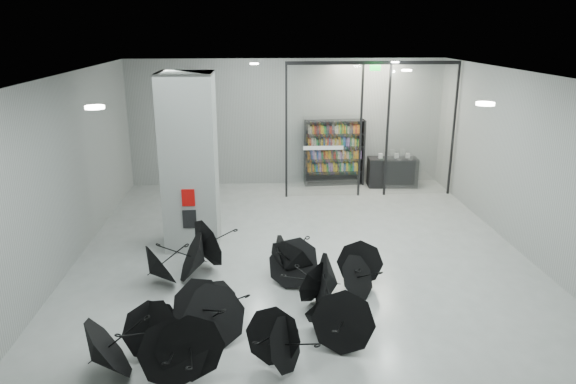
{
  "coord_description": "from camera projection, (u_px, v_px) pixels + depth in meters",
  "views": [
    {
      "loc": [
        -1.0,
        -9.74,
        4.93
      ],
      "look_at": [
        -0.3,
        1.5,
        1.4
      ],
      "focal_mm": 32.97,
      "sensor_mm": 36.0,
      "label": 1
    }
  ],
  "objects": [
    {
      "name": "glass_partition",
      "position": [
        371.0,
        124.0,
        15.54
      ],
      "size": [
        5.06,
        0.08,
        4.0
      ],
      "color": "silver",
      "rests_on": "ground"
    },
    {
      "name": "info_panel",
      "position": [
        190.0,
        219.0,
        11.72
      ],
      "size": [
        0.3,
        0.03,
        0.42
      ],
      "primitive_type": "cube",
      "color": "black",
      "rests_on": "column"
    },
    {
      "name": "exit_sign",
      "position": [
        375.0,
        68.0,
        14.86
      ],
      "size": [
        0.3,
        0.06,
        0.15
      ],
      "primitive_type": "cube",
      "color": "#0CE533",
      "rests_on": "room"
    },
    {
      "name": "fire_cabinet",
      "position": [
        188.0,
        198.0,
        11.58
      ],
      "size": [
        0.28,
        0.04,
        0.38
      ],
      "primitive_type": "cube",
      "color": "#A50A07",
      "rests_on": "column"
    },
    {
      "name": "bookshelf",
      "position": [
        334.0,
        153.0,
        17.02
      ],
      "size": [
        1.93,
        0.49,
        2.1
      ],
      "primitive_type": null,
      "rotation": [
        0.0,
        0.0,
        0.06
      ],
      "color": "black",
      "rests_on": "ground"
    },
    {
      "name": "umbrella_cluster",
      "position": [
        243.0,
        302.0,
        9.28
      ],
      "size": [
        5.59,
        4.92,
        1.3
      ],
      "color": "black",
      "rests_on": "ground"
    },
    {
      "name": "room",
      "position": [
        309.0,
        142.0,
        9.96
      ],
      "size": [
        14.0,
        14.02,
        4.01
      ],
      "color": "gray",
      "rests_on": "ground"
    },
    {
      "name": "shop_counter",
      "position": [
        392.0,
        172.0,
        16.97
      ],
      "size": [
        1.58,
        0.71,
        0.93
      ],
      "primitive_type": "cube",
      "rotation": [
        0.0,
        0.0,
        -0.06
      ],
      "color": "black",
      "rests_on": "ground"
    },
    {
      "name": "column",
      "position": [
        190.0,
        162.0,
        11.97
      ],
      "size": [
        1.2,
        1.2,
        4.0
      ],
      "primitive_type": "cube",
      "color": "slate",
      "rests_on": "ground"
    }
  ]
}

